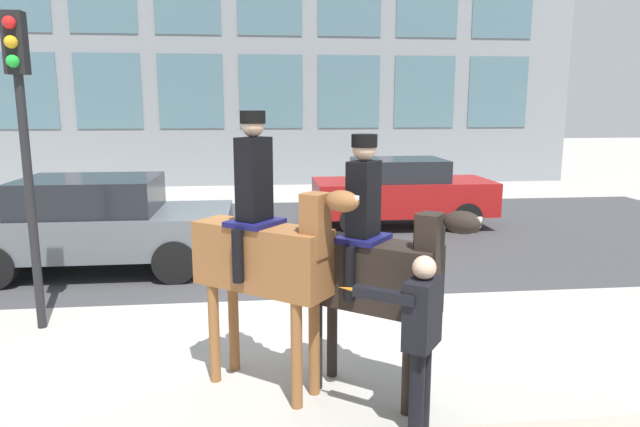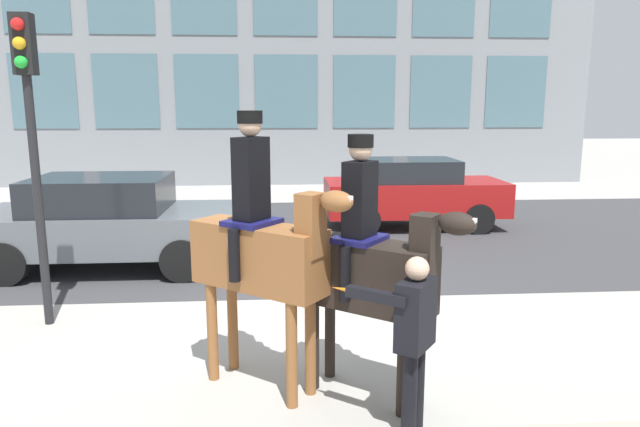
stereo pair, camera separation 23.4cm
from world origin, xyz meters
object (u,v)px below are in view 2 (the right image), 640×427
mounted_horse_lead (261,249)px  traffic_light (30,122)px  mounted_horse_companion (368,267)px  pedestrian_bystander (413,333)px  street_car_near_lane (108,221)px  street_car_far_lane (413,192)px

mounted_horse_lead → traffic_light: size_ratio=0.71×
mounted_horse_companion → pedestrian_bystander: bearing=-32.3°
mounted_horse_companion → pedestrian_bystander: (0.27, -0.71, -0.37)m
street_car_near_lane → traffic_light: size_ratio=1.14×
traffic_light → street_car_far_lane: bearing=42.4°
mounted_horse_companion → mounted_horse_lead: bearing=-156.4°
street_car_far_lane → mounted_horse_companion: bearing=-106.3°
pedestrian_bystander → street_car_far_lane: bearing=-67.1°
mounted_horse_lead → traffic_light: (-2.85, 1.90, 1.18)m
pedestrian_bystander → street_car_far_lane: 8.69m
pedestrian_bystander → traffic_light: traffic_light is taller
street_car_near_lane → traffic_light: bearing=-91.0°
mounted_horse_lead → traffic_light: 3.63m
mounted_horse_companion → street_car_near_lane: size_ratio=0.57×
mounted_horse_companion → pedestrian_bystander: mounted_horse_companion is taller
mounted_horse_lead → mounted_horse_companion: (1.02, -0.24, -0.13)m
pedestrian_bystander → traffic_light: bearing=1.6°
mounted_horse_lead → pedestrian_bystander: mounted_horse_lead is taller
mounted_horse_lead → pedestrian_bystander: bearing=1.2°
street_car_far_lane → street_car_near_lane: bearing=-154.0°
mounted_horse_lead → street_car_far_lane: 8.22m
traffic_light → street_car_near_lane: bearing=89.0°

